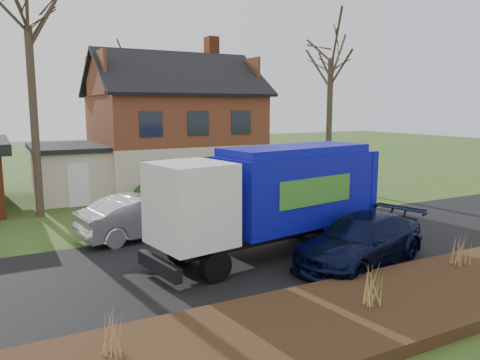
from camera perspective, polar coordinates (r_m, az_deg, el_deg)
name	(u,v)px	position (r m, az deg, el deg)	size (l,w,h in m)	color
ground	(264,253)	(15.93, 2.91, -8.89)	(120.00, 120.00, 0.00)	#324B19
road	(264,253)	(15.93, 2.91, -8.86)	(80.00, 7.00, 0.02)	black
mulch_verge	(378,308)	(11.94, 16.53, -14.75)	(80.00, 3.50, 0.30)	black
main_house	(166,121)	(28.49, -8.97, 7.12)	(12.95, 8.95, 9.26)	beige
garbage_truck	(276,193)	(15.41, 4.36, -1.61)	(8.59, 3.57, 3.57)	black
silver_sedan	(144,216)	(17.97, -11.59, -4.33)	(1.71, 4.92, 1.62)	#B7B9C0
navy_wagon	(361,240)	(15.14, 14.55, -7.12)	(2.13, 5.24, 1.52)	black
tree_front_east	(332,36)	(28.74, 11.11, 16.81)	(3.94, 3.94, 10.94)	#433828
tree_back	(130,54)	(36.42, -13.26, 14.75)	(3.30, 3.30, 10.45)	#382A21
grass_clump_west	(113,332)	(9.39, -15.26, -17.41)	(0.34, 0.28, 0.91)	tan
grass_clump_mid	(373,284)	(11.46, 15.92, -12.08)	(0.38, 0.31, 1.06)	tan
grass_clump_east	(462,249)	(15.14, 25.47, -7.62)	(0.39, 0.32, 0.97)	#AB854B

